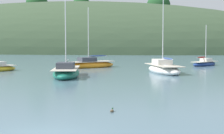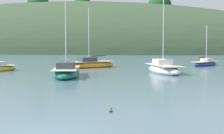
{
  "view_description": "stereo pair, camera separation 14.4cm",
  "coord_description": "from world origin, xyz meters",
  "px_view_note": "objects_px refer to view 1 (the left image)",
  "views": [
    {
      "loc": [
        4.6,
        -12.97,
        3.68
      ],
      "look_at": [
        0.0,
        20.0,
        1.2
      ],
      "focal_mm": 57.63,
      "sensor_mm": 36.0,
      "label": 1
    },
    {
      "loc": [
        4.75,
        -12.95,
        3.68
      ],
      "look_at": [
        0.0,
        20.0,
        1.2
      ],
      "focal_mm": 57.63,
      "sensor_mm": 36.0,
      "label": 2
    }
  ],
  "objects_px": {
    "sailboat_cream_ketch": "(164,69)",
    "sailboat_red_portside": "(90,64)",
    "sailboat_grey_yawl": "(205,63)",
    "duck_straggler": "(112,111)",
    "sailboat_orange_cutter": "(66,73)"
  },
  "relations": [
    {
      "from": "sailboat_red_portside",
      "to": "duck_straggler",
      "type": "height_order",
      "value": "sailboat_red_portside"
    },
    {
      "from": "sailboat_cream_ketch",
      "to": "duck_straggler",
      "type": "height_order",
      "value": "sailboat_cream_ketch"
    },
    {
      "from": "sailboat_cream_ketch",
      "to": "sailboat_red_portside",
      "type": "relative_size",
      "value": 1.14
    },
    {
      "from": "sailboat_cream_ketch",
      "to": "duck_straggler",
      "type": "distance_m",
      "value": 22.9
    },
    {
      "from": "sailboat_orange_cutter",
      "to": "sailboat_grey_yawl",
      "type": "height_order",
      "value": "sailboat_orange_cutter"
    },
    {
      "from": "duck_straggler",
      "to": "sailboat_cream_ketch",
      "type": "bearing_deg",
      "value": 83.19
    },
    {
      "from": "sailboat_orange_cutter",
      "to": "duck_straggler",
      "type": "relative_size",
      "value": 24.75
    },
    {
      "from": "sailboat_orange_cutter",
      "to": "duck_straggler",
      "type": "bearing_deg",
      "value": -67.44
    },
    {
      "from": "sailboat_orange_cutter",
      "to": "sailboat_red_portside",
      "type": "distance_m",
      "value": 12.58
    },
    {
      "from": "sailboat_grey_yawl",
      "to": "duck_straggler",
      "type": "bearing_deg",
      "value": -103.83
    },
    {
      "from": "sailboat_orange_cutter",
      "to": "duck_straggler",
      "type": "height_order",
      "value": "sailboat_orange_cutter"
    },
    {
      "from": "sailboat_cream_ketch",
      "to": "sailboat_orange_cutter",
      "type": "xyz_separation_m",
      "value": [
        -9.71,
        -5.89,
        -0.01
      ]
    },
    {
      "from": "sailboat_orange_cutter",
      "to": "sailboat_cream_ketch",
      "type": "bearing_deg",
      "value": 31.25
    },
    {
      "from": "sailboat_cream_ketch",
      "to": "sailboat_grey_yawl",
      "type": "bearing_deg",
      "value": 64.5
    },
    {
      "from": "sailboat_grey_yawl",
      "to": "sailboat_cream_ketch",
      "type": "bearing_deg",
      "value": -115.5
    }
  ]
}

